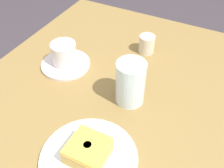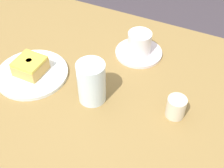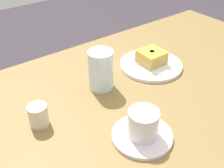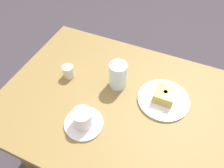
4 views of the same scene
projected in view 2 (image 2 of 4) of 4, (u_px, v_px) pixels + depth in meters
table at (66, 87)px, 1.01m from camera, size 1.22×0.72×0.71m
plate_glazed_square at (32, 74)px, 0.91m from camera, size 0.21×0.21×0.01m
napkin_glazed_square at (32, 72)px, 0.90m from camera, size 0.18×0.18×0.00m
donut_glazed_square at (30, 66)px, 0.88m from camera, size 0.08×0.08×0.04m
water_glass at (91, 82)px, 0.80m from camera, size 0.08×0.08×0.12m
coffee_cup at (139, 46)px, 0.96m from camera, size 0.15×0.15×0.08m
sugar_jar at (176, 107)px, 0.78m from camera, size 0.05×0.05×0.06m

